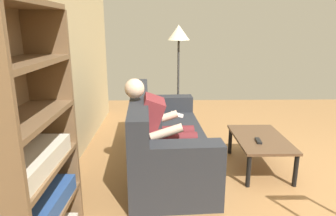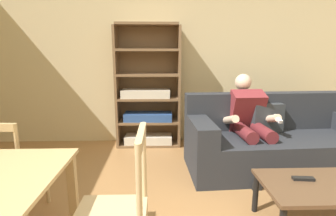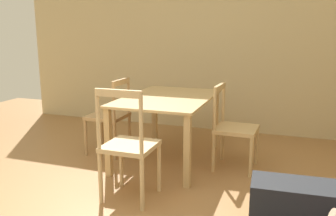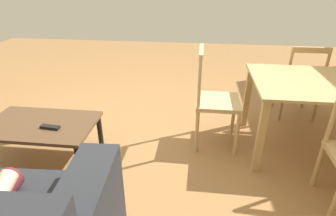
# 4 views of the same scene
# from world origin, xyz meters

# --- Properties ---
(ground_plane) EXTENTS (8.63, 8.63, 0.00)m
(ground_plane) POSITION_xyz_m (0.00, 0.00, 0.00)
(ground_plane) COLOR #9E7042
(coffee_table) EXTENTS (0.97, 0.59, 0.39)m
(coffee_table) POSITION_xyz_m (0.75, 0.51, 0.34)
(coffee_table) COLOR brown
(coffee_table) RESTS_ON ground_plane
(tv_remote) EXTENTS (0.17, 0.07, 0.02)m
(tv_remote) POSITION_xyz_m (0.61, 0.57, 0.41)
(tv_remote) COLOR black
(tv_remote) RESTS_ON coffee_table
(dining_table) EXTENTS (1.36, 0.91, 0.73)m
(dining_table) POSITION_xyz_m (-1.83, 0.02, 0.62)
(dining_table) COLOR tan
(dining_table) RESTS_ON ground_plane
(dining_chair_facing_couch) EXTENTS (0.42, 0.42, 0.99)m
(dining_chair_facing_couch) POSITION_xyz_m (-0.82, 0.02, 0.48)
(dining_chair_facing_couch) COLOR #D1B27F
(dining_chair_facing_couch) RESTS_ON ground_plane
(dining_chair_by_doorway) EXTENTS (0.42, 0.42, 0.89)m
(dining_chair_by_doorway) POSITION_xyz_m (-1.83, -0.70, 0.45)
(dining_chair_by_doorway) COLOR tan
(dining_chair_by_doorway) RESTS_ON ground_plane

